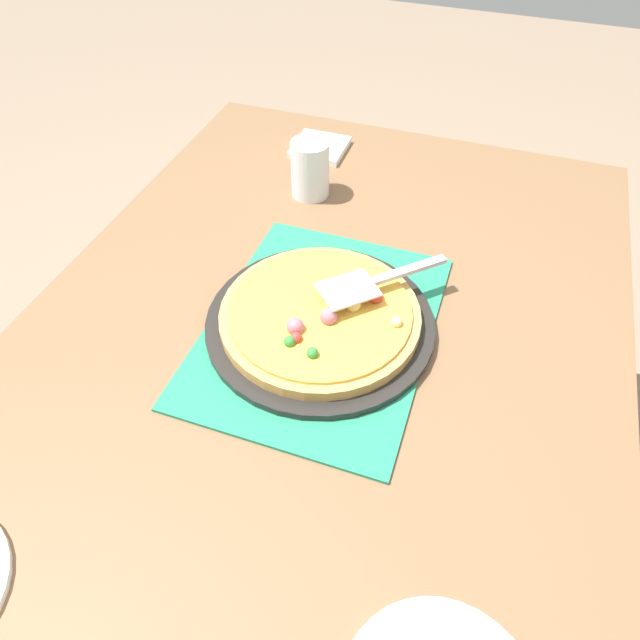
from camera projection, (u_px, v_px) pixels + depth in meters
name	position (u px, v px, depth m)	size (l,w,h in m)	color
ground_plane	(320.00, 521.00, 1.50)	(8.00, 8.00, 0.00)	#84705B
dining_table	(320.00, 369.00, 1.04)	(1.40, 1.00, 0.75)	brown
placemat	(320.00, 327.00, 0.96)	(0.48, 0.36, 0.01)	#237F5B
pizza_pan	(320.00, 323.00, 0.95)	(0.38, 0.38, 0.01)	black
pizza	(321.00, 315.00, 0.93)	(0.33, 0.33, 0.05)	tan
cup_near	(310.00, 169.00, 1.19)	(0.08, 0.08, 0.12)	white
pizza_server	(374.00, 281.00, 0.94)	(0.19, 0.20, 0.01)	silver
napkin_stack	(320.00, 147.00, 1.35)	(0.12, 0.12, 0.02)	white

